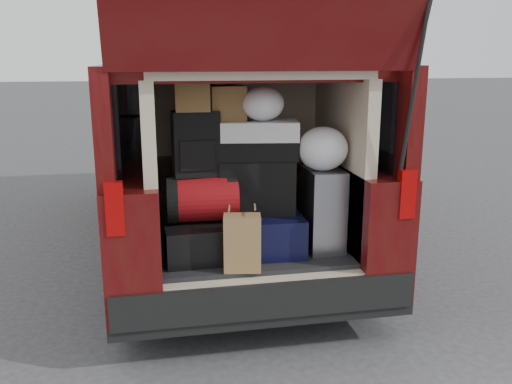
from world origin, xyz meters
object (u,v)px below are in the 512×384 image
(silver_roller, at_px, (323,209))
(kraft_bag, at_px, (242,243))
(black_soft_case, at_px, (257,185))
(black_hardshell, at_px, (196,237))
(twotone_duffel, at_px, (255,140))
(red_duffel, at_px, (202,199))
(navy_hardshell, at_px, (263,230))
(backpack, at_px, (196,143))

(silver_roller, relative_size, kraft_bag, 1.60)
(silver_roller, bearing_deg, black_soft_case, 167.16)
(black_hardshell, relative_size, black_soft_case, 1.17)
(silver_roller, height_order, twotone_duffel, twotone_duffel)
(silver_roller, bearing_deg, black_hardshell, 176.96)
(black_hardshell, xyz_separation_m, red_duffel, (0.05, -0.02, 0.26))
(black_hardshell, relative_size, navy_hardshell, 0.98)
(red_duffel, relative_size, black_soft_case, 0.91)
(silver_roller, height_order, backpack, backpack)
(kraft_bag, height_order, twotone_duffel, twotone_duffel)
(twotone_duffel, bearing_deg, black_soft_case, -29.18)
(black_hardshell, distance_m, kraft_bag, 0.43)
(navy_hardshell, bearing_deg, kraft_bag, -117.35)
(black_hardshell, distance_m, black_soft_case, 0.53)
(kraft_bag, distance_m, red_duffel, 0.43)
(navy_hardshell, xyz_separation_m, backpack, (-0.44, 0.01, 0.61))
(silver_roller, xyz_separation_m, kraft_bag, (-0.60, -0.28, -0.10))
(black_soft_case, distance_m, backpack, 0.50)
(red_duffel, xyz_separation_m, black_soft_case, (0.38, 0.07, 0.06))
(black_soft_case, bearing_deg, backpack, -168.30)
(red_duffel, bearing_deg, backpack, 123.47)
(kraft_bag, height_order, red_duffel, red_duffel)
(black_hardshell, xyz_separation_m, kraft_bag, (0.26, -0.34, 0.06))
(navy_hardshell, distance_m, silver_roller, 0.43)
(navy_hardshell, height_order, twotone_duffel, twotone_duffel)
(kraft_bag, relative_size, twotone_duffel, 0.62)
(silver_roller, distance_m, black_soft_case, 0.47)
(backpack, bearing_deg, black_soft_case, -1.07)
(black_hardshell, relative_size, silver_roller, 1.05)
(black_hardshell, height_order, red_duffel, red_duffel)
(backpack, distance_m, twotone_duffel, 0.39)
(black_soft_case, relative_size, twotone_duffel, 0.88)
(black_hardshell, bearing_deg, red_duffel, -26.93)
(navy_hardshell, xyz_separation_m, red_duffel, (-0.41, -0.04, 0.25))
(silver_roller, distance_m, backpack, 0.96)
(red_duffel, height_order, backpack, backpack)
(kraft_bag, bearing_deg, navy_hardshell, 69.70)
(backpack, bearing_deg, black_hardshell, -127.98)
(red_duffel, bearing_deg, kraft_bag, -54.58)
(black_soft_case, bearing_deg, kraft_bag, -104.72)
(black_hardshell, xyz_separation_m, twotone_duffel, (0.41, 0.06, 0.63))
(navy_hardshell, xyz_separation_m, silver_roller, (0.39, -0.08, 0.15))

